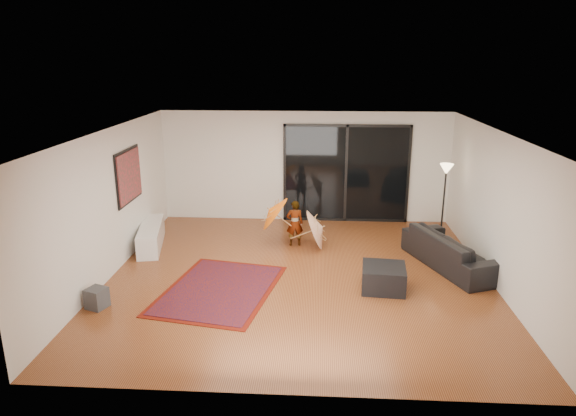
# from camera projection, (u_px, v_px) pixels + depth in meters

# --- Properties ---
(floor) EXTENTS (7.00, 7.00, 0.00)m
(floor) POSITION_uv_depth(u_px,v_px,m) (299.00, 276.00, 9.58)
(floor) COLOR brown
(floor) RESTS_ON ground
(ceiling) EXTENTS (7.00, 7.00, 0.00)m
(ceiling) POSITION_uv_depth(u_px,v_px,m) (300.00, 132.00, 8.81)
(ceiling) COLOR white
(ceiling) RESTS_ON wall_back
(wall_back) EXTENTS (7.00, 0.00, 7.00)m
(wall_back) POSITION_uv_depth(u_px,v_px,m) (305.00, 167.00, 12.55)
(wall_back) COLOR silver
(wall_back) RESTS_ON floor
(wall_front) EXTENTS (7.00, 0.00, 7.00)m
(wall_front) POSITION_uv_depth(u_px,v_px,m) (288.00, 294.00, 5.85)
(wall_front) COLOR silver
(wall_front) RESTS_ON floor
(wall_left) EXTENTS (0.00, 7.00, 7.00)m
(wall_left) POSITION_uv_depth(u_px,v_px,m) (109.00, 204.00, 9.40)
(wall_left) COLOR silver
(wall_left) RESTS_ON floor
(wall_right) EXTENTS (0.00, 7.00, 7.00)m
(wall_right) POSITION_uv_depth(u_px,v_px,m) (499.00, 211.00, 9.00)
(wall_right) COLOR silver
(wall_right) RESTS_ON floor
(sliding_door) EXTENTS (3.06, 0.07, 2.40)m
(sliding_door) POSITION_uv_depth(u_px,v_px,m) (346.00, 174.00, 12.50)
(sliding_door) COLOR black
(sliding_door) RESTS_ON wall_back
(painting) EXTENTS (0.04, 1.28, 1.08)m
(painting) POSITION_uv_depth(u_px,v_px,m) (129.00, 176.00, 10.27)
(painting) COLOR black
(painting) RESTS_ON wall_left
(media_console) EXTENTS (0.77, 1.76, 0.48)m
(media_console) POSITION_uv_depth(u_px,v_px,m) (151.00, 236.00, 11.04)
(media_console) COLOR white
(media_console) RESTS_ON floor
(speaker) EXTENTS (0.38, 0.38, 0.34)m
(speaker) POSITION_uv_depth(u_px,v_px,m) (97.00, 298.00, 8.36)
(speaker) COLOR #424244
(speaker) RESTS_ON floor
(persian_rug) EXTENTS (2.25, 2.81, 0.02)m
(persian_rug) POSITION_uv_depth(u_px,v_px,m) (219.00, 290.00, 9.02)
(persian_rug) COLOR #581007
(persian_rug) RESTS_ON floor
(sofa) EXTENTS (1.69, 2.48, 0.68)m
(sofa) POSITION_uv_depth(u_px,v_px,m) (452.00, 250.00, 9.95)
(sofa) COLOR black
(sofa) RESTS_ON floor
(ottoman) EXTENTS (0.81, 0.81, 0.43)m
(ottoman) POSITION_uv_depth(u_px,v_px,m) (384.00, 278.00, 9.01)
(ottoman) COLOR black
(ottoman) RESTS_ON floor
(floor_lamp) EXTENTS (0.29, 0.29, 1.71)m
(floor_lamp) POSITION_uv_depth(u_px,v_px,m) (445.00, 180.00, 11.18)
(floor_lamp) COLOR black
(floor_lamp) RESTS_ON floor
(child) EXTENTS (0.40, 0.29, 1.00)m
(child) POSITION_uv_depth(u_px,v_px,m) (295.00, 223.00, 11.04)
(child) COLOR #999999
(child) RESTS_ON floor
(parasol_orange) EXTENTS (0.65, 0.85, 0.88)m
(parasol_orange) POSITION_uv_depth(u_px,v_px,m) (269.00, 213.00, 10.95)
(parasol_orange) COLOR orange
(parasol_orange) RESTS_ON child
(parasol_white) EXTENTS (0.52, 0.88, 0.93)m
(parasol_white) POSITION_uv_depth(u_px,v_px,m) (323.00, 226.00, 10.86)
(parasol_white) COLOR white
(parasol_white) RESTS_ON floor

